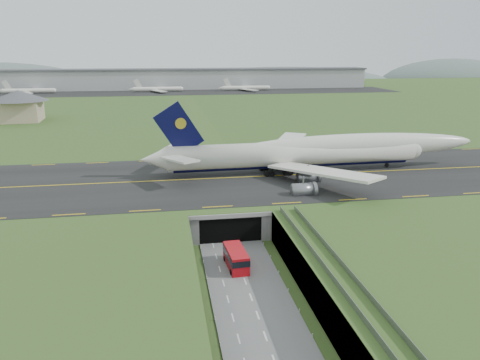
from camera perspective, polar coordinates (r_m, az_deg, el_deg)
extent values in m
plane|color=#2C4F1F|center=(83.54, -0.33, -9.85)|extent=(900.00, 900.00, 0.00)
cube|color=gray|center=(82.30, -0.33, -7.96)|extent=(800.00, 800.00, 6.00)
cube|color=slate|center=(76.89, 0.57, -12.16)|extent=(12.00, 75.00, 0.20)
cube|color=black|center=(112.17, -2.99, 0.18)|extent=(800.00, 44.00, 0.18)
cube|color=gray|center=(99.02, -2.07, -2.28)|extent=(16.00, 22.00, 1.00)
cube|color=gray|center=(99.23, -6.07, -3.84)|extent=(2.00, 22.00, 6.00)
cube|color=gray|center=(100.89, 1.90, -3.43)|extent=(2.00, 22.00, 6.00)
cube|color=black|center=(95.33, -1.66, -4.91)|extent=(12.00, 12.00, 5.00)
cube|color=#A8A8A3|center=(88.63, -1.15, -4.39)|extent=(17.00, 0.50, 0.80)
cube|color=#A8A8A3|center=(67.55, 11.66, -11.22)|extent=(3.00, 53.00, 0.50)
cube|color=gray|center=(66.76, 10.55, -10.78)|extent=(0.06, 53.00, 1.00)
cube|color=gray|center=(67.71, 12.82, -10.52)|extent=(0.06, 53.00, 1.00)
cylinder|color=#A8A8A3|center=(61.48, 14.77, -17.57)|extent=(0.90, 0.90, 5.60)
cylinder|color=#A8A8A3|center=(70.99, 10.80, -12.50)|extent=(0.90, 0.90, 5.60)
cylinder|color=#A8A8A3|center=(81.16, 7.90, -8.63)|extent=(0.90, 0.90, 5.60)
cylinder|color=silver|center=(117.79, 6.63, 3.23)|extent=(63.62, 7.58, 5.98)
sphere|color=silver|center=(130.73, 20.06, 3.62)|extent=(6.00, 6.00, 5.86)
cone|color=silver|center=(112.53, -10.43, 2.49)|extent=(6.68, 5.84, 5.68)
ellipsoid|color=silver|center=(123.67, 14.27, 4.08)|extent=(64.27, 7.12, 6.27)
ellipsoid|color=black|center=(130.12, 19.74, 3.93)|extent=(4.25, 2.72, 2.09)
cylinder|color=black|center=(118.31, 6.60, 2.13)|extent=(60.36, 4.04, 2.51)
cube|color=silver|center=(132.50, 5.48, 4.24)|extent=(19.11, 27.70, 2.51)
cube|color=silver|center=(119.22, -7.81, 4.03)|extent=(8.35, 11.07, 0.96)
cube|color=silver|center=(104.89, 10.01, 1.02)|extent=(20.17, 27.28, 2.51)
cube|color=silver|center=(105.55, -7.37, 2.53)|extent=(8.71, 11.02, 0.96)
cube|color=black|center=(111.36, -7.47, 6.15)|extent=(11.89, 0.86, 13.21)
cylinder|color=gold|center=(111.17, -7.25, 6.88)|extent=(2.63, 0.72, 2.61)
cylinder|color=slate|center=(127.09, 5.69, 2.41)|extent=(4.93, 3.20, 3.08)
cylinder|color=slate|center=(135.20, 2.72, 3.27)|extent=(4.93, 3.20, 3.08)
cylinder|color=slate|center=(110.73, 8.26, 0.33)|extent=(4.93, 3.20, 3.08)
cylinder|color=slate|center=(100.43, 7.68, -1.25)|extent=(4.93, 3.20, 3.08)
cylinder|color=black|center=(128.50, 17.45, 1.75)|extent=(1.04, 0.49, 1.03)
cube|color=black|center=(117.55, 4.61, 1.25)|extent=(5.77, 6.68, 1.31)
cube|color=#AF0B13|center=(80.44, -0.49, -9.50)|extent=(3.46, 8.09, 3.17)
cube|color=black|center=(80.17, -0.49, -9.09)|extent=(3.53, 8.20, 1.06)
cube|color=black|center=(81.01, -0.49, -10.34)|extent=(3.22, 7.55, 0.53)
cylinder|color=black|center=(78.39, -1.06, -11.19)|extent=(0.43, 0.97, 0.95)
cylinder|color=black|center=(83.03, -1.83, -9.58)|extent=(0.43, 0.97, 0.95)
cylinder|color=black|center=(78.94, 0.93, -10.98)|extent=(0.43, 0.97, 0.95)
cylinder|color=black|center=(83.55, 0.04, -9.40)|extent=(0.43, 0.97, 0.95)
cube|color=tan|center=(223.39, -25.21, 7.61)|extent=(17.39, 17.39, 8.85)
cone|color=#4C4C51|center=(222.73, -25.40, 9.30)|extent=(25.51, 25.51, 4.42)
cube|color=#B2B2B2|center=(375.34, -7.72, 12.08)|extent=(300.00, 22.00, 15.00)
cube|color=#4C4C51|center=(374.96, -7.77, 13.22)|extent=(302.00, 24.00, 1.20)
cube|color=black|center=(345.97, -7.51, 10.57)|extent=(320.00, 50.00, 0.08)
cylinder|color=silver|center=(362.38, -24.39, 9.88)|extent=(34.00, 3.20, 3.20)
cylinder|color=silver|center=(350.59, -10.02, 10.87)|extent=(34.00, 3.20, 3.20)
cylinder|color=silver|center=(356.05, 0.72, 11.17)|extent=(34.00, 3.20, 3.20)
ellipsoid|color=slate|center=(522.94, 5.36, 11.19)|extent=(260.00, 91.00, 44.00)
ellipsoid|color=slate|center=(605.14, 24.34, 10.50)|extent=(180.00, 63.00, 60.00)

